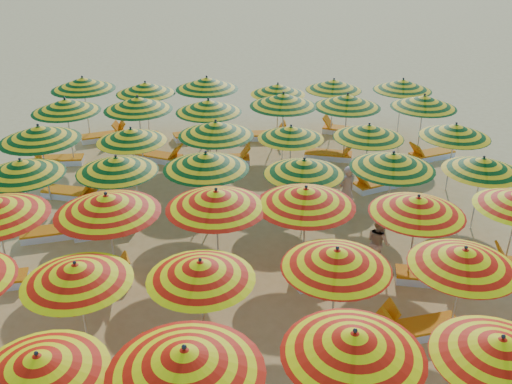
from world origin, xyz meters
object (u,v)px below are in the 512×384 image
umbrella_30 (39,133)px  umbrella_36 (65,105)px  umbrella_32 (216,129)px  lounger_22 (227,159)px  lounger_9 (420,329)px  lounger_15 (55,232)px  umbrella_15 (337,259)px  umbrella_25 (117,164)px  umbrella_27 (304,167)px  umbrella_8 (185,361)px  umbrella_24 (21,168)px  umbrella_31 (131,135)px  umbrella_34 (369,131)px  umbrella_44 (207,83)px  umbrella_10 (501,348)px  beachgoer_a (346,190)px  umbrella_37 (138,103)px  umbrella_41 (424,102)px  lounger_20 (57,160)px  lounger_11 (96,281)px  umbrella_14 (201,270)px  umbrella_19 (107,204)px  lounger_29 (343,130)px  umbrella_13 (76,273)px  lounger_27 (196,135)px  lounger_26 (135,135)px  lounger_25 (105,136)px  umbrella_46 (334,85)px  umbrella_29 (483,165)px  umbrella_33 (291,132)px  umbrella_47 (403,85)px  lounger_21 (160,157)px  umbrella_9 (354,343)px  umbrella_22 (418,205)px  umbrella_16 (464,258)px  lounger_23 (330,155)px  beachgoer_b (378,242)px  lounger_12 (327,274)px  lounger_16 (102,229)px  lounger_28 (265,135)px  lounger_17 (71,193)px  lounger_24 (431,155)px  umbrella_26 (206,161)px  umbrella_40 (347,101)px

umbrella_30 → umbrella_36: umbrella_30 is taller
umbrella_32 → lounger_22: 3.10m
lounger_9 → lounger_15: 10.04m
umbrella_30 → umbrella_32: bearing=3.1°
umbrella_15 → umbrella_30: umbrella_30 is taller
umbrella_25 → umbrella_27: size_ratio=0.85×
umbrella_8 → umbrella_36: 13.55m
umbrella_24 → umbrella_31: (2.54, 2.48, -0.08)m
umbrella_34 → umbrella_44: 7.16m
umbrella_24 → umbrella_10: bearing=-37.3°
umbrella_30 → beachgoer_a: umbrella_30 is taller
umbrella_10 → umbrella_37: umbrella_37 is taller
umbrella_41 → umbrella_8: bearing=-121.5°
lounger_20 → lounger_11: bearing=107.6°
umbrella_14 → umbrella_24: 6.93m
umbrella_31 → umbrella_44: bearing=65.3°
umbrella_19 → umbrella_44: (2.05, 9.83, -0.00)m
umbrella_30 → lounger_29: umbrella_30 is taller
umbrella_13 → lounger_27: 12.51m
lounger_29 → lounger_26: bearing=24.1°
lounger_25 → lounger_26: bearing=-17.6°
umbrella_46 → lounger_22: (-4.24, -2.71, -1.91)m
umbrella_30 → lounger_25: 5.66m
umbrella_29 → umbrella_33: size_ratio=1.16×
umbrella_47 → lounger_21: umbrella_47 is taller
umbrella_31 → beachgoer_a: (6.43, -1.66, -1.25)m
umbrella_9 → umbrella_22: umbrella_9 is taller
umbrella_36 → lounger_22: bearing=-2.5°
lounger_27 → umbrella_32: bearing=-96.9°
umbrella_16 → lounger_29: (0.09, 12.36, -1.90)m
umbrella_25 → lounger_21: umbrella_25 is taller
umbrella_46 → lounger_25: bearing=-179.4°
umbrella_29 → lounger_23: 6.43m
umbrella_15 → beachgoer_b: bearing=58.9°
umbrella_30 → umbrella_41: umbrella_30 is taller
lounger_12 → lounger_15: (-7.28, 2.47, 0.00)m
umbrella_37 → lounger_16: umbrella_37 is taller
lounger_27 → lounger_28: (2.73, -0.23, 0.00)m
umbrella_37 → lounger_17: umbrella_37 is taller
lounger_15 → lounger_16: bearing=-6.4°
lounger_9 → lounger_24: size_ratio=0.99×
umbrella_9 → umbrella_15: size_ratio=1.02×
lounger_17 → umbrella_30: bearing=-147.2°
umbrella_22 → lounger_9: umbrella_22 is taller
umbrella_26 → lounger_12: size_ratio=1.69×
umbrella_40 → umbrella_41: 2.71m
umbrella_8 → umbrella_36: bearing=110.7°
umbrella_13 → umbrella_46: 14.31m
lounger_27 → lounger_29: size_ratio=1.00×
umbrella_8 → umbrella_30: umbrella_8 is taller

